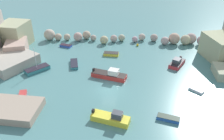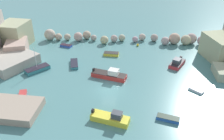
# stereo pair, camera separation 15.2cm
# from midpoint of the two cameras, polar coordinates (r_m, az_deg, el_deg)

# --- Properties ---
(cove_water) EXTENTS (160.00, 160.00, 0.00)m
(cove_water) POSITION_cam_midpoint_polar(r_m,az_deg,el_deg) (40.13, -0.61, -4.99)
(cove_water) COLOR slate
(cove_water) RESTS_ON ground
(rock_breakwater) EXTENTS (39.89, 4.90, 2.76)m
(rock_breakwater) POSITION_cam_midpoint_polar(r_m,az_deg,el_deg) (58.23, 4.90, 7.78)
(rock_breakwater) COLOR #B3A392
(rock_breakwater) RESTS_ON ground
(stone_dock) EXTENTS (7.62, 5.90, 1.22)m
(stone_dock) POSITION_cam_midpoint_polar(r_m,az_deg,el_deg) (38.02, -22.56, -8.81)
(stone_dock) COLOR #A2907E
(stone_dock) RESTS_ON ground
(channel_buoy) EXTENTS (0.59, 0.59, 0.59)m
(channel_buoy) POSITION_cam_midpoint_polar(r_m,az_deg,el_deg) (56.52, 6.36, 6.08)
(channel_buoy) COLOR gold
(channel_buoy) RESTS_ON cove_water
(moored_boat_0) EXTENTS (5.74, 2.95, 1.87)m
(moored_boat_0) POSITION_cam_midpoint_polar(r_m,az_deg,el_deg) (33.71, -0.14, -11.62)
(moored_boat_0) COLOR yellow
(moored_boat_0) RESTS_ON cove_water
(moored_boat_1) EXTENTS (3.86, 4.84, 1.66)m
(moored_boat_1) POSITION_cam_midpoint_polar(r_m,az_deg,el_deg) (49.18, 15.64, 1.66)
(moored_boat_1) COLOR #C7353B
(moored_boat_1) RESTS_ON cove_water
(moored_boat_2) EXTENTS (6.76, 3.48, 1.88)m
(moored_boat_2) POSITION_cam_midpoint_polar(r_m,az_deg,el_deg) (43.26, -0.44, -1.16)
(moored_boat_2) COLOR red
(moored_boat_2) RESTS_ON cove_water
(moored_boat_3) EXTENTS (2.29, 4.33, 0.52)m
(moored_boat_3) POSITION_cam_midpoint_polar(r_m,az_deg,el_deg) (40.61, -20.99, -6.37)
(moored_boat_3) COLOR #C43939
(moored_boat_3) RESTS_ON cove_water
(moored_boat_4) EXTENTS (2.57, 2.44, 0.40)m
(moored_boat_4) POSITION_cam_midpoint_polar(r_m,az_deg,el_deg) (42.40, 19.95, -4.60)
(moored_boat_4) COLOR silver
(moored_boat_4) RESTS_ON cove_water
(moored_boat_5) EXTENTS (3.35, 1.61, 0.66)m
(moored_boat_5) POSITION_cam_midpoint_polar(r_m,az_deg,el_deg) (51.69, -0.07, 3.95)
(moored_boat_5) COLOR yellow
(moored_boat_5) RESTS_ON cove_water
(moored_boat_6) EXTENTS (2.45, 4.28, 0.56)m
(moored_boat_6) POSITION_cam_midpoint_polar(r_m,az_deg,el_deg) (48.28, -9.08, 1.49)
(moored_boat_6) COLOR teal
(moored_boat_6) RESTS_ON cove_water
(moored_boat_7) EXTENTS (2.99, 1.91, 0.52)m
(moored_boat_7) POSITION_cam_midpoint_polar(r_m,az_deg,el_deg) (56.94, -11.04, 5.84)
(moored_boat_7) COLOR #3152B6
(moored_boat_7) RESTS_ON cove_water
(moored_boat_8) EXTENTS (4.53, 4.67, 4.91)m
(moored_boat_8) POSITION_cam_midpoint_polar(r_m,az_deg,el_deg) (47.79, -17.61, 0.22)
(moored_boat_8) COLOR teal
(moored_boat_8) RESTS_ON cove_water
(moored_boat_10) EXTENTS (3.40, 1.89, 0.55)m
(moored_boat_10) POSITION_cam_midpoint_polar(r_m,az_deg,el_deg) (35.10, 13.58, -11.38)
(moored_boat_10) COLOR #2A5CB1
(moored_boat_10) RESTS_ON cove_water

